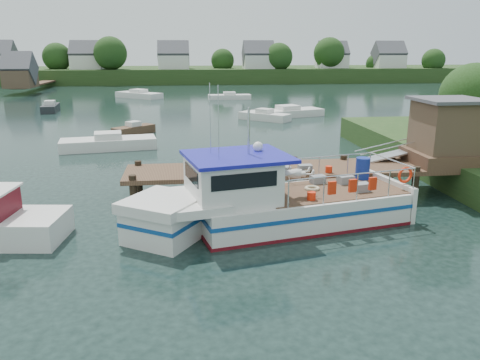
{
  "coord_description": "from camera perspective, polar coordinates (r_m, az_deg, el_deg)",
  "views": [
    {
      "loc": [
        -3.27,
        -20.49,
        6.65
      ],
      "look_at": [
        -1.0,
        -1.5,
        1.3
      ],
      "focal_mm": 35.0,
      "sensor_mm": 36.0,
      "label": 1
    }
  ],
  "objects": [
    {
      "name": "moored_c",
      "position": [
        48.64,
        5.84,
        8.2
      ],
      "size": [
        7.75,
        4.59,
        1.16
      ],
      "rotation": [
        0.0,
        0.0,
        0.13
      ],
      "color": "silver",
      "rests_on": "ground"
    },
    {
      "name": "moored_b",
      "position": [
        45.93,
        3.0,
        7.81
      ],
      "size": [
        4.94,
        4.64,
        1.12
      ],
      "rotation": [
        0.0,
        0.0,
        -0.11
      ],
      "color": "silver",
      "rests_on": "ground"
    },
    {
      "name": "moored_far",
      "position": [
        65.72,
        -1.29,
        10.14
      ],
      "size": [
        5.86,
        2.05,
        0.99
      ],
      "rotation": [
        0.0,
        0.0,
        0.25
      ],
      "color": "silver",
      "rests_on": "ground"
    },
    {
      "name": "moored_e",
      "position": [
        56.43,
        -22.11,
        8.19
      ],
      "size": [
        1.99,
        4.55,
        1.22
      ],
      "rotation": [
        0.0,
        0.0,
        0.29
      ],
      "color": "black",
      "rests_on": "ground"
    },
    {
      "name": "dock",
      "position": [
        23.14,
        18.38,
        3.84
      ],
      "size": [
        16.6,
        3.0,
        4.78
      ],
      "color": "#513726",
      "rests_on": "ground"
    },
    {
      "name": "lobster_boat",
      "position": [
        17.95,
        3.35,
        -2.73
      ],
      "size": [
        11.58,
        5.32,
        5.54
      ],
      "rotation": [
        0.0,
        0.0,
        0.21
      ],
      "color": "silver",
      "rests_on": "ground"
    },
    {
      "name": "far_shore",
      "position": [
        103.01,
        -5.12,
        13.04
      ],
      "size": [
        140.0,
        42.55,
        9.22
      ],
      "color": "#27401A",
      "rests_on": "ground"
    },
    {
      "name": "moored_a",
      "position": [
        33.62,
        -15.74,
        4.39
      ],
      "size": [
        6.64,
        3.12,
        1.18
      ],
      "rotation": [
        0.0,
        0.0,
        -0.19
      ],
      "color": "silver",
      "rests_on": "ground"
    },
    {
      "name": "moored_d",
      "position": [
        68.97,
        -12.23,
        10.13
      ],
      "size": [
        7.04,
        6.62,
        1.23
      ],
      "rotation": [
        0.0,
        0.0,
        0.32
      ],
      "color": "silver",
      "rests_on": "ground"
    },
    {
      "name": "ground_plane",
      "position": [
        21.79,
        2.14,
        -2.15
      ],
      "size": [
        160.0,
        160.0,
        0.0
      ],
      "primitive_type": "plane",
      "color": "black"
    },
    {
      "name": "moored_rowboat",
      "position": [
        39.17,
        -12.82,
        6.04
      ],
      "size": [
        3.41,
        3.37,
        1.04
      ],
      "rotation": [
        0.0,
        0.0,
        0.25
      ],
      "color": "#513726",
      "rests_on": "ground"
    }
  ]
}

